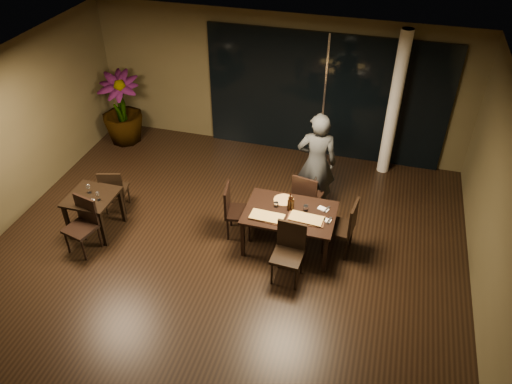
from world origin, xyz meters
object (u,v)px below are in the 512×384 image
at_px(chair_main_left, 234,208).
at_px(chair_main_right, 345,225).
at_px(chair_main_far, 306,195).
at_px(potted_plant, 121,109).
at_px(bottle_b, 292,204).
at_px(bottle_a, 289,204).
at_px(chair_side_near, 83,222).
at_px(chair_side_far, 114,189).
at_px(bottle_c, 290,201).
at_px(side_table, 92,202).
at_px(chair_main_near, 289,249).
at_px(main_table, 290,215).
at_px(diner, 316,163).

height_order(chair_main_left, chair_main_right, chair_main_right).
distance_m(chair_main_far, potted_plant, 4.85).
relative_size(chair_main_far, bottle_b, 3.54).
bearing_deg(potted_plant, chair_main_far, -20.61).
height_order(bottle_a, bottle_b, bottle_b).
relative_size(potted_plant, bottle_a, 5.97).
height_order(chair_side_near, bottle_b, bottle_b).
height_order(chair_side_far, bottle_c, bottle_c).
bearing_deg(bottle_a, side_table, -170.88).
bearing_deg(chair_main_near, bottle_b, 102.98).
xyz_separation_m(main_table, side_table, (-3.40, -0.50, -0.05)).
xyz_separation_m(chair_main_near, bottle_a, (-0.17, 0.72, 0.32)).
xyz_separation_m(main_table, chair_main_near, (0.14, -0.68, -0.11)).
relative_size(chair_main_near, diner, 0.51).
distance_m(side_table, chair_main_left, 2.47).
distance_m(bottle_a, bottle_c, 0.08).
height_order(side_table, bottle_c, bottle_c).
height_order(chair_main_near, bottle_b, bottle_b).
height_order(side_table, chair_main_near, chair_main_near).
bearing_deg(diner, potted_plant, -24.24).
relative_size(chair_main_right, chair_side_far, 1.12).
distance_m(chair_main_near, chair_side_near, 3.47).
height_order(side_table, chair_side_far, chair_side_far).
xyz_separation_m(chair_main_far, bottle_b, (-0.11, -0.74, 0.33)).
bearing_deg(main_table, side_table, -171.63).
xyz_separation_m(side_table, chair_main_near, (3.54, -0.18, -0.06)).
xyz_separation_m(chair_main_near, diner, (0.06, 1.89, 0.43)).
xyz_separation_m(chair_main_right, chair_side_far, (-4.22, -0.05, -0.06)).
bearing_deg(side_table, chair_main_near, -2.84).
xyz_separation_m(main_table, bottle_b, (0.02, 0.04, 0.22)).
bearing_deg(main_table, chair_main_right, 7.54).
bearing_deg(main_table, diner, 80.43).
bearing_deg(side_table, bottle_b, 9.05).
distance_m(diner, bottle_b, 1.19).
distance_m(chair_main_far, bottle_c, 0.76).
bearing_deg(bottle_b, chair_side_far, 179.60).
bearing_deg(potted_plant, bottle_b, -28.89).
bearing_deg(chair_side_near, side_table, 113.99).
bearing_deg(bottle_c, side_table, -169.53).
bearing_deg(main_table, chair_side_far, 178.82).
relative_size(bottle_b, bottle_c, 1.01).
relative_size(chair_main_left, diner, 0.51).
height_order(bottle_a, bottle_c, bottle_c).
bearing_deg(bottle_a, chair_main_right, 4.81).
bearing_deg(chair_main_far, diner, -89.12).
relative_size(chair_main_right, bottle_a, 3.80).
xyz_separation_m(chair_main_right, potted_plant, (-5.30, 2.36, 0.24)).
relative_size(chair_main_left, chair_main_right, 0.96).
relative_size(chair_main_right, diner, 0.53).
xyz_separation_m(chair_main_left, potted_plant, (-3.40, 2.41, 0.26)).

